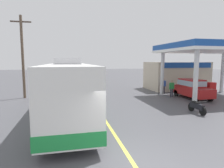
# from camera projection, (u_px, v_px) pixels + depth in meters

# --- Properties ---
(ground) EXTENTS (120.00, 120.00, 0.00)m
(ground) POSITION_uv_depth(u_px,v_px,m) (84.00, 88.00, 25.77)
(ground) COLOR #4C4C51
(lane_divider_stripe) EXTENTS (0.16, 50.00, 0.01)m
(lane_divider_stripe) POSITION_uv_depth(u_px,v_px,m) (88.00, 94.00, 20.93)
(lane_divider_stripe) COLOR #D8CC4C
(lane_divider_stripe) RESTS_ON ground
(coach_bus_main) EXTENTS (2.60, 11.04, 3.69)m
(coach_bus_main) POSITION_uv_depth(u_px,v_px,m) (68.00, 91.00, 11.78)
(coach_bus_main) COLOR white
(coach_bus_main) RESTS_ON ground
(gas_station_roadside) EXTENTS (9.10, 11.95, 5.10)m
(gas_station_roadside) POSITION_uv_depth(u_px,v_px,m) (186.00, 69.00, 22.32)
(gas_station_roadside) COLOR #194799
(gas_station_roadside) RESTS_ON ground
(car_at_pump) EXTENTS (1.70, 4.20, 1.82)m
(car_at_pump) POSITION_uv_depth(u_px,v_px,m) (192.00, 88.00, 18.24)
(car_at_pump) COLOR maroon
(car_at_pump) RESTS_ON ground
(minibus_opposing_lane) EXTENTS (2.04, 6.13, 2.44)m
(minibus_opposing_lane) POSITION_uv_depth(u_px,v_px,m) (93.00, 74.00, 31.79)
(minibus_opposing_lane) COLOR #BFB799
(minibus_opposing_lane) RESTS_ON ground
(motorcycle_parked_forecourt) EXTENTS (0.55, 1.80, 0.92)m
(motorcycle_parked_forecourt) POSITION_uv_depth(u_px,v_px,m) (197.00, 107.00, 13.03)
(motorcycle_parked_forecourt) COLOR black
(motorcycle_parked_forecourt) RESTS_ON ground
(pedestrian_near_pump) EXTENTS (0.55, 0.22, 1.66)m
(pedestrian_near_pump) POSITION_uv_depth(u_px,v_px,m) (164.00, 85.00, 20.92)
(pedestrian_near_pump) COLOR #33333F
(pedestrian_near_pump) RESTS_ON ground
(pedestrian_by_shop) EXTENTS (0.55, 0.22, 1.66)m
(pedestrian_by_shop) POSITION_uv_depth(u_px,v_px,m) (172.00, 88.00, 18.90)
(pedestrian_by_shop) COLOR #33333F
(pedestrian_by_shop) RESTS_ON ground
(car_trailing_behind_bus) EXTENTS (1.70, 4.20, 1.82)m
(car_trailing_behind_bus) POSITION_uv_depth(u_px,v_px,m) (70.00, 79.00, 27.39)
(car_trailing_behind_bus) COLOR #B2B2B7
(car_trailing_behind_bus) RESTS_ON ground
(utility_pole_roadside) EXTENTS (1.80, 0.24, 7.72)m
(utility_pole_roadside) POSITION_uv_depth(u_px,v_px,m) (23.00, 55.00, 18.08)
(utility_pole_roadside) COLOR brown
(utility_pole_roadside) RESTS_ON ground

